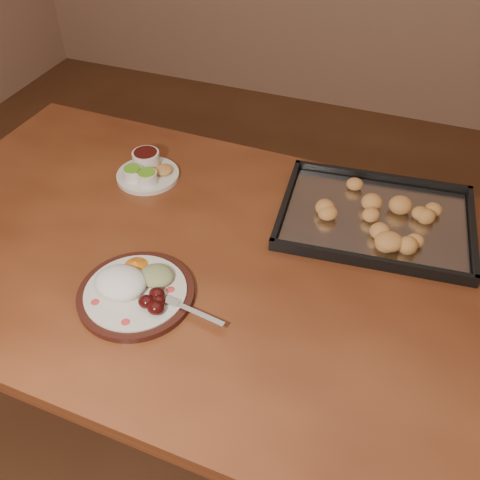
% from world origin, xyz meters
% --- Properties ---
extents(ground, '(4.00, 4.00, 0.00)m').
position_xyz_m(ground, '(0.00, 0.00, 0.00)').
color(ground, brown).
rests_on(ground, ground).
extents(dining_table, '(1.52, 0.94, 0.75)m').
position_xyz_m(dining_table, '(0.04, -0.19, 0.65)').
color(dining_table, brown).
rests_on(dining_table, ground).
extents(dinner_plate, '(0.33, 0.24, 0.06)m').
position_xyz_m(dinner_plate, '(-0.04, -0.36, 0.77)').
color(dinner_plate, black).
rests_on(dinner_plate, dining_table).
extents(condiment_saucer, '(0.17, 0.17, 0.06)m').
position_xyz_m(condiment_saucer, '(-0.21, 0.03, 0.77)').
color(condiment_saucer, silver).
rests_on(condiment_saucer, dining_table).
extents(baking_tray, '(0.49, 0.38, 0.05)m').
position_xyz_m(baking_tray, '(0.39, 0.06, 0.77)').
color(baking_tray, black).
rests_on(baking_tray, dining_table).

